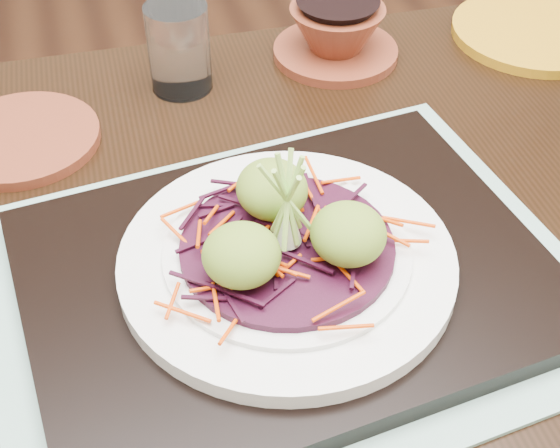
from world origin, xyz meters
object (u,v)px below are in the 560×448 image
object	(u,v)px
white_plate	(287,259)
yellow_plate	(535,32)
terracotta_side_plate	(22,139)
water_glass	(179,48)
dining_table	(310,309)
serving_tray	(287,275)
terracotta_bowl_set	(336,35)

from	to	relation	value
white_plate	yellow_plate	world-z (taller)	white_plate
terracotta_side_plate	water_glass	world-z (taller)	water_glass
terracotta_side_plate	water_glass	distance (m)	0.19
dining_table	serving_tray	bearing A→B (deg)	-127.20
dining_table	serving_tray	distance (m)	0.12
water_glass	terracotta_bowl_set	xyz separation A→B (m)	(0.18, 0.02, -0.02)
serving_tray	terracotta_bowl_set	distance (m)	0.36
dining_table	terracotta_side_plate	xyz separation A→B (m)	(-0.23, 0.21, 0.10)
yellow_plate	terracotta_bowl_set	bearing A→B (deg)	175.01
serving_tray	yellow_plate	xyz separation A→B (m)	(0.40, 0.31, -0.01)
yellow_plate	water_glass	bearing A→B (deg)	179.21
serving_tray	terracotta_side_plate	distance (m)	0.32
white_plate	yellow_plate	xyz separation A→B (m)	(0.40, 0.31, -0.03)
white_plate	water_glass	world-z (taller)	water_glass
dining_table	terracotta_side_plate	size ratio (longest dim) A/B	7.35
serving_tray	terracotta_side_plate	bearing A→B (deg)	121.39
terracotta_side_plate	terracotta_bowl_set	xyz separation A→B (m)	(0.35, 0.07, 0.02)
terracotta_side_plate	terracotta_bowl_set	size ratio (longest dim) A/B	0.89
yellow_plate	terracotta_side_plate	bearing A→B (deg)	-174.99
terracotta_side_plate	white_plate	bearing A→B (deg)	-52.43
water_glass	serving_tray	bearing A→B (deg)	-85.19
white_plate	water_glass	size ratio (longest dim) A/B	2.81
terracotta_side_plate	serving_tray	bearing A→B (deg)	-52.43
terracotta_bowl_set	yellow_plate	xyz separation A→B (m)	(0.24, -0.02, -0.02)
yellow_plate	white_plate	bearing A→B (deg)	-142.08
dining_table	water_glass	xyz separation A→B (m)	(-0.06, 0.27, 0.14)
terracotta_bowl_set	white_plate	bearing A→B (deg)	-115.00
dining_table	yellow_plate	xyz separation A→B (m)	(0.36, 0.26, 0.10)
terracotta_bowl_set	yellow_plate	bearing A→B (deg)	-4.99
serving_tray	water_glass	bearing A→B (deg)	88.62
dining_table	yellow_plate	world-z (taller)	yellow_plate
water_glass	terracotta_bowl_set	distance (m)	0.18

